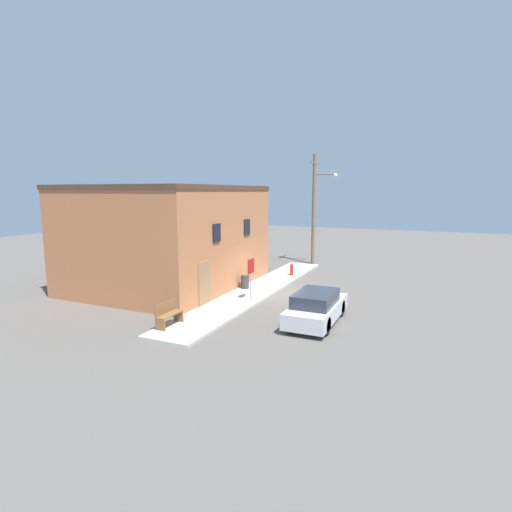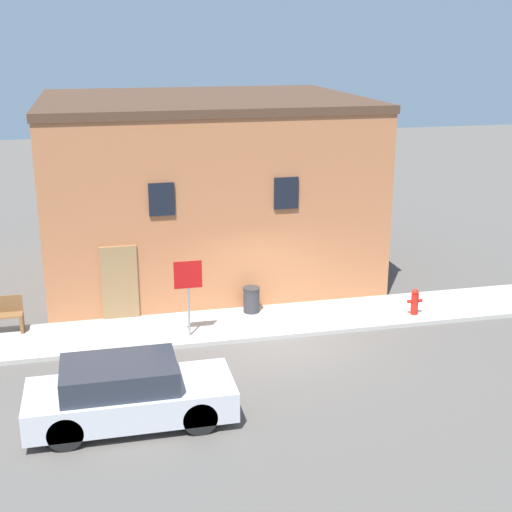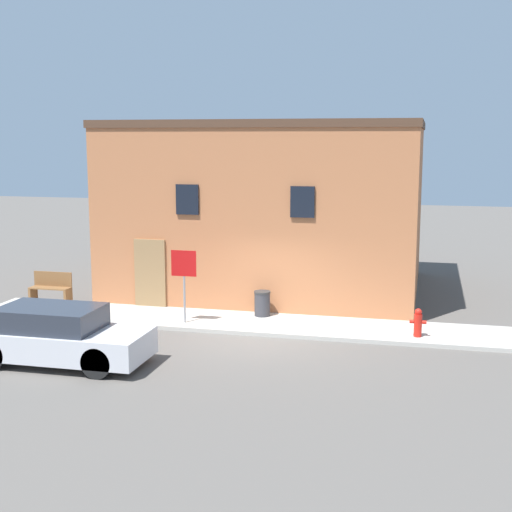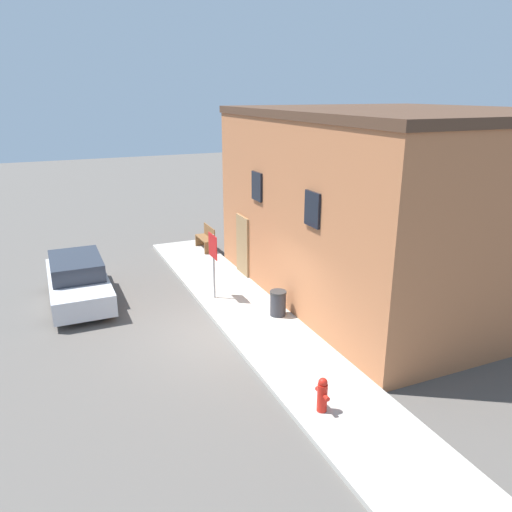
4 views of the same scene
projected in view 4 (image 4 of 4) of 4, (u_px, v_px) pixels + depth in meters
ground_plane at (223, 333)px, 13.60m from camera, size 80.00×80.00×0.00m
sidewalk at (260, 324)px, 14.00m from camera, size 17.21×2.21×0.12m
brick_building at (398, 203)px, 15.88m from camera, size 10.05×8.37×5.80m
fire_hydrant at (322, 395)px, 10.01m from camera, size 0.44×0.21×0.75m
stop_sign at (213, 254)px, 15.21m from camera, size 0.73×0.06×2.06m
bench at (206, 239)px, 20.34m from camera, size 1.30×0.44×0.96m
trash_bin at (278, 303)px, 14.34m from camera, size 0.48×0.48×0.74m
parked_car at (78, 280)px, 15.58m from camera, size 4.24×1.72×1.36m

